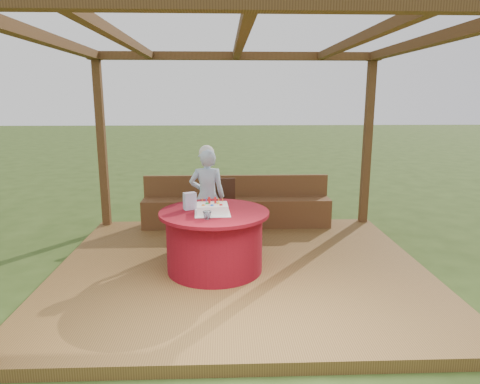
% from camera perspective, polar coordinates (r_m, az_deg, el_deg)
% --- Properties ---
extents(ground, '(60.00, 60.00, 0.00)m').
position_cam_1_polar(ground, '(5.41, 0.10, -10.97)').
color(ground, '#2D4416').
rests_on(ground, ground).
extents(deck, '(4.50, 4.00, 0.12)m').
position_cam_1_polar(deck, '(5.39, 0.10, -10.39)').
color(deck, brown).
rests_on(deck, ground).
extents(pergola, '(4.50, 4.00, 2.72)m').
position_cam_1_polar(pergola, '(4.98, 0.11, 15.39)').
color(pergola, brown).
rests_on(pergola, deck).
extents(bench, '(3.00, 0.42, 0.80)m').
position_cam_1_polar(bench, '(6.91, -0.47, -2.36)').
color(bench, brown).
rests_on(bench, deck).
extents(table, '(1.29, 1.29, 0.73)m').
position_cam_1_polar(table, '(5.13, -3.41, -6.45)').
color(table, maroon).
rests_on(table, deck).
extents(chair, '(0.46, 0.46, 0.89)m').
position_cam_1_polar(chair, '(6.18, -2.60, -1.96)').
color(chair, '#392012').
rests_on(chair, deck).
extents(elderly_woman, '(0.50, 0.33, 1.40)m').
position_cam_1_polar(elderly_woman, '(5.99, -4.39, -0.41)').
color(elderly_woman, '#99C1E4').
rests_on(elderly_woman, deck).
extents(birthday_cake, '(0.43, 0.43, 0.18)m').
position_cam_1_polar(birthday_cake, '(4.93, -3.71, -2.22)').
color(birthday_cake, white).
rests_on(birthday_cake, table).
extents(gift_bag, '(0.17, 0.14, 0.20)m').
position_cam_1_polar(gift_bag, '(5.12, -6.70, -1.20)').
color(gift_bag, '#DF90C6').
rests_on(gift_bag, table).
extents(drinking_glass, '(0.12, 0.12, 0.09)m').
position_cam_1_polar(drinking_glass, '(4.70, -4.40, -3.10)').
color(drinking_glass, white).
rests_on(drinking_glass, table).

